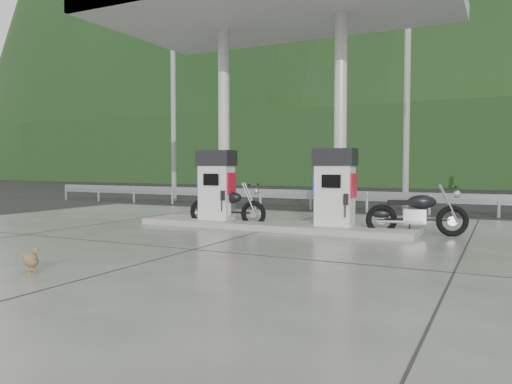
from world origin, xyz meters
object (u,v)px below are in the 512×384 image
at_px(motorcycle_left, 227,207).
at_px(motorcycle_right, 417,214).
at_px(gas_pump_right, 335,187).
at_px(gas_pump_left, 216,185).
at_px(duck, 31,261).

relative_size(motorcycle_left, motorcycle_right, 0.98).
relative_size(gas_pump_right, motorcycle_right, 0.87).
bearing_deg(gas_pump_left, gas_pump_right, 0.00).
relative_size(gas_pump_left, duck, 3.91).
xyz_separation_m(motorcycle_right, duck, (-4.41, -6.51, -0.32)).
xyz_separation_m(gas_pump_left, duck, (0.58, -6.21, -0.88)).
height_order(gas_pump_right, motorcycle_left, gas_pump_right).
bearing_deg(motorcycle_left, gas_pump_right, -4.45).
bearing_deg(gas_pump_left, motorcycle_right, 3.48).
relative_size(gas_pump_left, motorcycle_right, 0.87).
relative_size(gas_pump_right, duck, 3.91).
height_order(gas_pump_right, duck, gas_pump_right).
height_order(gas_pump_left, motorcycle_right, gas_pump_left).
distance_m(motorcycle_left, motorcycle_right, 4.70).
bearing_deg(gas_pump_right, duck, -112.87).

